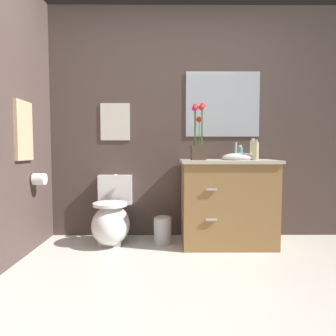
{
  "coord_description": "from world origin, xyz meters",
  "views": [
    {
      "loc": [
        -0.11,
        -1.54,
        0.96
      ],
      "look_at": [
        -0.09,
        1.31,
        0.78
      ],
      "focal_mm": 31.06,
      "sensor_mm": 36.0,
      "label": 1
    }
  ],
  "objects_px": {
    "hand_wash_bottle": "(253,150)",
    "wall_mirror": "(223,104)",
    "toilet": "(112,220)",
    "flower_vase": "(198,142)",
    "vanity_cabinet": "(227,201)",
    "hanging_towel": "(24,131)",
    "trash_bin": "(163,230)",
    "soap_bottle": "(256,151)",
    "wall_poster": "(115,122)",
    "toilet_paper_roll": "(39,179)",
    "lotion_bottle": "(240,153)"
  },
  "relations": [
    {
      "from": "hand_wash_bottle",
      "to": "wall_mirror",
      "type": "xyz_separation_m",
      "value": [
        -0.28,
        0.18,
        0.49
      ]
    },
    {
      "from": "hand_wash_bottle",
      "to": "toilet_paper_roll",
      "type": "relative_size",
      "value": 1.98
    },
    {
      "from": "soap_bottle",
      "to": "wall_poster",
      "type": "relative_size",
      "value": 0.49
    },
    {
      "from": "vanity_cabinet",
      "to": "hand_wash_bottle",
      "type": "height_order",
      "value": "hand_wash_bottle"
    },
    {
      "from": "wall_poster",
      "to": "lotion_bottle",
      "type": "bearing_deg",
      "value": -11.3
    },
    {
      "from": "vanity_cabinet",
      "to": "toilet_paper_roll",
      "type": "xyz_separation_m",
      "value": [
        -1.81,
        -0.17,
        0.24
      ]
    },
    {
      "from": "trash_bin",
      "to": "wall_poster",
      "type": "bearing_deg",
      "value": 151.43
    },
    {
      "from": "wall_mirror",
      "to": "hanging_towel",
      "type": "xyz_separation_m",
      "value": [
        -1.87,
        -0.62,
        -0.33
      ]
    },
    {
      "from": "hand_wash_bottle",
      "to": "wall_mirror",
      "type": "relative_size",
      "value": 0.27
    },
    {
      "from": "vanity_cabinet",
      "to": "toilet_paper_roll",
      "type": "height_order",
      "value": "vanity_cabinet"
    },
    {
      "from": "toilet",
      "to": "flower_vase",
      "type": "bearing_deg",
      "value": -5.85
    },
    {
      "from": "toilet",
      "to": "trash_bin",
      "type": "distance_m",
      "value": 0.53
    },
    {
      "from": "lotion_bottle",
      "to": "hanging_towel",
      "type": "bearing_deg",
      "value": -169.67
    },
    {
      "from": "wall_mirror",
      "to": "vanity_cabinet",
      "type": "bearing_deg",
      "value": -89.47
    },
    {
      "from": "hand_wash_bottle",
      "to": "trash_bin",
      "type": "distance_m",
      "value": 1.25
    },
    {
      "from": "vanity_cabinet",
      "to": "wall_mirror",
      "type": "height_order",
      "value": "wall_mirror"
    },
    {
      "from": "soap_bottle",
      "to": "vanity_cabinet",
      "type": "bearing_deg",
      "value": 157.68
    },
    {
      "from": "hanging_towel",
      "to": "vanity_cabinet",
      "type": "bearing_deg",
      "value": 10.03
    },
    {
      "from": "soap_bottle",
      "to": "toilet_paper_roll",
      "type": "bearing_deg",
      "value": -178.08
    },
    {
      "from": "wall_poster",
      "to": "wall_mirror",
      "type": "bearing_deg",
      "value": 0.0
    },
    {
      "from": "soap_bottle",
      "to": "hanging_towel",
      "type": "xyz_separation_m",
      "value": [
        -2.11,
        -0.23,
        0.18
      ]
    },
    {
      "from": "trash_bin",
      "to": "vanity_cabinet",
      "type": "bearing_deg",
      "value": -0.91
    },
    {
      "from": "soap_bottle",
      "to": "wall_mirror",
      "type": "bearing_deg",
      "value": 122.18
    },
    {
      "from": "flower_vase",
      "to": "hanging_towel",
      "type": "bearing_deg",
      "value": -170.29
    },
    {
      "from": "hanging_towel",
      "to": "flower_vase",
      "type": "bearing_deg",
      "value": 9.71
    },
    {
      "from": "trash_bin",
      "to": "wall_mirror",
      "type": "xyz_separation_m",
      "value": [
        0.65,
        0.28,
        1.31
      ]
    },
    {
      "from": "toilet",
      "to": "flower_vase",
      "type": "xyz_separation_m",
      "value": [
        0.87,
        -0.09,
        0.79
      ]
    },
    {
      "from": "toilet",
      "to": "hanging_towel",
      "type": "relative_size",
      "value": 1.33
    },
    {
      "from": "wall_poster",
      "to": "vanity_cabinet",
      "type": "bearing_deg",
      "value": -14.05
    },
    {
      "from": "vanity_cabinet",
      "to": "wall_poster",
      "type": "relative_size",
      "value": 2.58
    },
    {
      "from": "vanity_cabinet",
      "to": "trash_bin",
      "type": "distance_m",
      "value": 0.72
    },
    {
      "from": "hand_wash_bottle",
      "to": "wall_poster",
      "type": "height_order",
      "value": "wall_poster"
    },
    {
      "from": "soap_bottle",
      "to": "toilet_paper_roll",
      "type": "height_order",
      "value": "soap_bottle"
    },
    {
      "from": "wall_poster",
      "to": "toilet_paper_roll",
      "type": "xyz_separation_m",
      "value": [
        -0.64,
        -0.46,
        -0.58
      ]
    },
    {
      "from": "hand_wash_bottle",
      "to": "toilet_paper_roll",
      "type": "bearing_deg",
      "value": -172.36
    },
    {
      "from": "trash_bin",
      "to": "wall_mirror",
      "type": "relative_size",
      "value": 0.34
    },
    {
      "from": "flower_vase",
      "to": "trash_bin",
      "type": "relative_size",
      "value": 2.04
    },
    {
      "from": "vanity_cabinet",
      "to": "hand_wash_bottle",
      "type": "distance_m",
      "value": 0.6
    },
    {
      "from": "lotion_bottle",
      "to": "wall_poster",
      "type": "xyz_separation_m",
      "value": [
        -1.3,
        0.26,
        0.34
      ]
    },
    {
      "from": "toilet",
      "to": "vanity_cabinet",
      "type": "xyz_separation_m",
      "value": [
        1.17,
        -0.03,
        0.2
      ]
    },
    {
      "from": "vanity_cabinet",
      "to": "soap_bottle",
      "type": "xyz_separation_m",
      "value": [
        0.25,
        -0.1,
        0.51
      ]
    },
    {
      "from": "vanity_cabinet",
      "to": "flower_vase",
      "type": "xyz_separation_m",
      "value": [
        -0.3,
        -0.06,
        0.59
      ]
    },
    {
      "from": "lotion_bottle",
      "to": "wall_mirror",
      "type": "height_order",
      "value": "wall_mirror"
    },
    {
      "from": "lotion_bottle",
      "to": "toilet_paper_roll",
      "type": "xyz_separation_m",
      "value": [
        -1.94,
        -0.2,
        -0.24
      ]
    },
    {
      "from": "lotion_bottle",
      "to": "wall_poster",
      "type": "height_order",
      "value": "wall_poster"
    },
    {
      "from": "toilet",
      "to": "wall_poster",
      "type": "relative_size",
      "value": 1.72
    },
    {
      "from": "toilet",
      "to": "wall_mirror",
      "type": "height_order",
      "value": "wall_mirror"
    },
    {
      "from": "trash_bin",
      "to": "wall_mirror",
      "type": "bearing_deg",
      "value": 23.52
    },
    {
      "from": "trash_bin",
      "to": "wall_mirror",
      "type": "height_order",
      "value": "wall_mirror"
    },
    {
      "from": "soap_bottle",
      "to": "wall_mirror",
      "type": "height_order",
      "value": "wall_mirror"
    }
  ]
}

